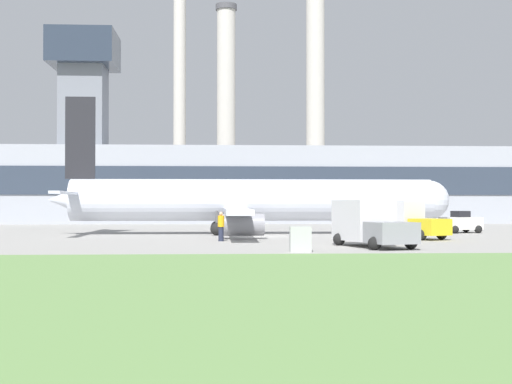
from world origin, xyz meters
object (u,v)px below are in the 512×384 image
object	(u,v)px
pushback_tug	(460,223)
fuel_truck	(403,220)
airplane	(247,201)
baggage_truck	(369,224)
ground_crew_person	(221,226)

from	to	relation	value
pushback_tug	fuel_truck	size ratio (longest dim) A/B	0.52
airplane	baggage_truck	xyz separation A→B (m)	(6.02, -16.28, -1.31)
pushback_tug	airplane	bearing A→B (deg)	-176.27
airplane	ground_crew_person	distance (m)	10.46
airplane	pushback_tug	world-z (taller)	airplane
airplane	fuel_truck	size ratio (longest dim) A/B	4.85
airplane	baggage_truck	size ratio (longest dim) A/B	4.81
fuel_truck	pushback_tug	bearing A→B (deg)	50.46
baggage_truck	ground_crew_person	distance (m)	10.15
airplane	pushback_tug	xyz separation A→B (m)	(17.16, 1.12, -1.79)
airplane	pushback_tug	size ratio (longest dim) A/B	9.27
baggage_truck	fuel_truck	bearing A→B (deg)	64.65
baggage_truck	ground_crew_person	bearing A→B (deg)	142.74
pushback_tug	ground_crew_person	size ratio (longest dim) A/B	1.80
airplane	ground_crew_person	size ratio (longest dim) A/B	16.71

